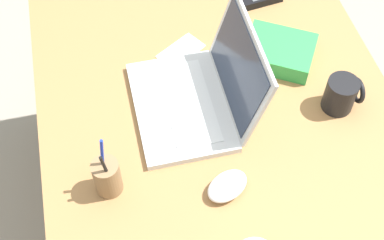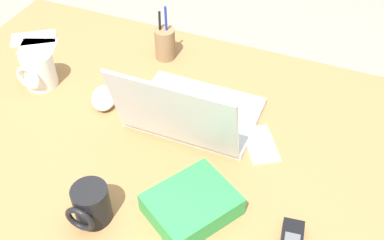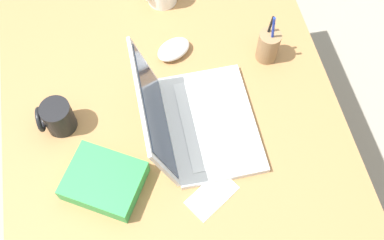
{
  "view_description": "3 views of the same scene",
  "coord_description": "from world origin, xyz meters",
  "px_view_note": "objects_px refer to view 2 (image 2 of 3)",
  "views": [
    {
      "loc": [
        0.71,
        -0.25,
        1.79
      ],
      "look_at": [
        0.01,
        -0.08,
        0.77
      ],
      "focal_mm": 49.12,
      "sensor_mm": 36.0,
      "label": 1
    },
    {
      "loc": [
        -0.4,
        0.75,
        1.57
      ],
      "look_at": [
        -0.08,
        -0.03,
        0.77
      ],
      "focal_mm": 43.34,
      "sensor_mm": 36.0,
      "label": 2
    },
    {
      "loc": [
        -0.59,
        0.07,
        1.81
      ],
      "look_at": [
        -0.06,
        -0.04,
        0.78
      ],
      "focal_mm": 42.87,
      "sensor_mm": 36.0,
      "label": 3
    }
  ],
  "objects_px": {
    "coffee_mug_tall": "(38,70)",
    "pen_holder": "(165,43)",
    "computer_mouse": "(104,98)",
    "coffee_mug_white": "(91,205)",
    "laptop": "(189,113)",
    "snack_bag": "(192,205)"
  },
  "relations": [
    {
      "from": "coffee_mug_white",
      "to": "pen_holder",
      "type": "distance_m",
      "value": 0.6
    },
    {
      "from": "coffee_mug_tall",
      "to": "coffee_mug_white",
      "type": "bearing_deg",
      "value": 137.97
    },
    {
      "from": "computer_mouse",
      "to": "snack_bag",
      "type": "distance_m",
      "value": 0.43
    },
    {
      "from": "snack_bag",
      "to": "pen_holder",
      "type": "bearing_deg",
      "value": -59.67
    },
    {
      "from": "laptop",
      "to": "coffee_mug_tall",
      "type": "distance_m",
      "value": 0.45
    },
    {
      "from": "coffee_mug_tall",
      "to": "snack_bag",
      "type": "xyz_separation_m",
      "value": [
        -0.56,
        0.24,
        -0.03
      ]
    },
    {
      "from": "computer_mouse",
      "to": "coffee_mug_white",
      "type": "relative_size",
      "value": 1.12
    },
    {
      "from": "computer_mouse",
      "to": "coffee_mug_white",
      "type": "xyz_separation_m",
      "value": [
        -0.17,
        0.34,
        0.03
      ]
    },
    {
      "from": "computer_mouse",
      "to": "snack_bag",
      "type": "relative_size",
      "value": 0.57
    },
    {
      "from": "laptop",
      "to": "coffee_mug_white",
      "type": "bearing_deg",
      "value": 76.65
    },
    {
      "from": "laptop",
      "to": "computer_mouse",
      "type": "bearing_deg",
      "value": 1.37
    },
    {
      "from": "coffee_mug_white",
      "to": "pen_holder",
      "type": "xyz_separation_m",
      "value": [
        0.1,
        -0.59,
        0.0
      ]
    },
    {
      "from": "coffee_mug_tall",
      "to": "laptop",
      "type": "bearing_deg",
      "value": -179.31
    },
    {
      "from": "coffee_mug_tall",
      "to": "pen_holder",
      "type": "height_order",
      "value": "pen_holder"
    },
    {
      "from": "laptop",
      "to": "snack_bag",
      "type": "distance_m",
      "value": 0.27
    },
    {
      "from": "pen_holder",
      "to": "laptop",
      "type": "bearing_deg",
      "value": 126.22
    },
    {
      "from": "computer_mouse",
      "to": "coffee_mug_tall",
      "type": "relative_size",
      "value": 1.0
    },
    {
      "from": "laptop",
      "to": "coffee_mug_white",
      "type": "relative_size",
      "value": 3.54
    },
    {
      "from": "coffee_mug_white",
      "to": "snack_bag",
      "type": "relative_size",
      "value": 0.51
    },
    {
      "from": "laptop",
      "to": "pen_holder",
      "type": "distance_m",
      "value": 0.31
    },
    {
      "from": "coffee_mug_tall",
      "to": "pen_holder",
      "type": "bearing_deg",
      "value": -136.55
    },
    {
      "from": "computer_mouse",
      "to": "coffee_mug_tall",
      "type": "bearing_deg",
      "value": -27.07
    }
  ]
}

